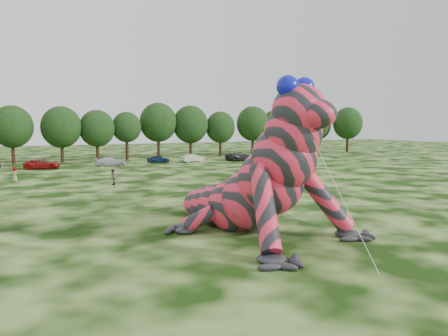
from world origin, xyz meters
TOP-DOWN VIEW (x-y plane):
  - ground at (0.00, 0.00)m, footprint 240.00×240.00m
  - inflatable_gecko at (-5.33, 2.17)m, footprint 20.28×22.11m
  - flying_kite at (5.53, 9.81)m, footprint 2.68×2.61m
  - tree_6 at (-17.56, 56.68)m, footprint 6.52×5.86m
  - tree_7 at (-10.08, 56.80)m, footprint 6.68×6.01m
  - tree_8 at (-4.22, 56.99)m, footprint 6.14×5.53m
  - tree_9 at (1.06, 57.35)m, footprint 5.27×4.74m
  - tree_10 at (7.40, 58.58)m, footprint 7.09×6.38m
  - tree_11 at (13.79, 58.20)m, footprint 7.01×6.31m
  - tree_12 at (20.01, 57.74)m, footprint 5.99×5.39m
  - tree_13 at (27.13, 57.13)m, footprint 6.83×6.15m
  - tree_14 at (33.46, 58.72)m, footprint 6.82×6.14m
  - tree_15 at (38.47, 57.77)m, footprint 7.17×6.45m
  - tree_16 at (45.45, 59.37)m, footprint 6.26×5.63m
  - tree_17 at (51.95, 56.66)m, footprint 6.98×6.28m
  - car_2 at (-13.88, 46.63)m, footprint 5.34×3.05m
  - car_3 at (-4.05, 46.83)m, footprint 4.86×2.22m
  - car_4 at (4.28, 48.84)m, footprint 3.71×1.57m
  - car_5 at (9.96, 47.72)m, footprint 4.30×2.11m
  - car_6 at (18.77, 46.76)m, footprint 5.52×2.69m
  - car_7 at (26.60, 48.98)m, footprint 5.48×3.03m
  - spectator_1 at (-8.14, 25.38)m, footprint 0.64×0.82m
  - spectator_5 at (3.83, 18.59)m, footprint 1.39×1.34m
  - spectator_2 at (12.14, 30.42)m, footprint 0.99×1.33m
  - spectator_4 at (-17.57, 32.38)m, footprint 0.77×0.98m

SIDE VIEW (x-z plane):
  - ground at x=0.00m, z-range 0.00..0.00m
  - car_4 at x=4.28m, z-range 0.00..1.25m
  - car_5 at x=9.96m, z-range 0.00..1.36m
  - car_3 at x=-4.05m, z-range 0.00..1.38m
  - car_2 at x=-13.88m, z-range 0.00..1.41m
  - car_7 at x=26.60m, z-range 0.00..1.50m
  - car_6 at x=18.77m, z-range 0.00..1.51m
  - spectator_5 at x=3.83m, z-range 0.00..1.58m
  - spectator_1 at x=-8.14m, z-range 0.00..1.69m
  - spectator_4 at x=-17.57m, z-range 0.00..1.76m
  - spectator_2 at x=12.14m, z-range 0.00..1.83m
  - tree_9 at x=1.06m, z-range 0.00..8.68m
  - tree_8 at x=-4.22m, z-range 0.00..8.94m
  - tree_12 at x=20.01m, z-range 0.00..8.97m
  - inflatable_gecko at x=-5.33m, z-range 0.00..9.10m
  - tree_16 at x=45.45m, z-range 0.00..9.37m
  - tree_14 at x=33.46m, z-range 0.00..9.40m
  - tree_7 at x=-10.08m, z-range 0.00..9.48m
  - tree_6 at x=-17.56m, z-range 0.00..9.49m
  - tree_15 at x=38.47m, z-range 0.00..9.63m
  - tree_11 at x=13.79m, z-range 0.00..10.07m
  - tree_13 at x=27.13m, z-range 0.00..10.13m
  - tree_17 at x=51.95m, z-range 0.00..10.30m
  - tree_10 at x=7.40m, z-range 0.00..10.50m
  - flying_kite at x=5.53m, z-range 7.16..25.61m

